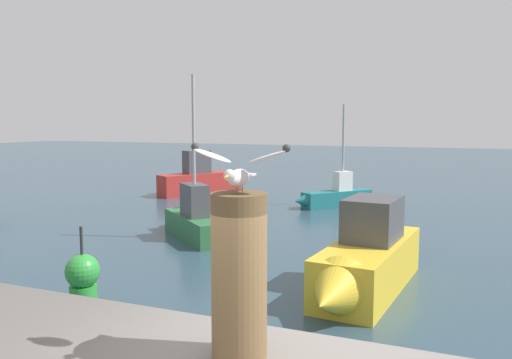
% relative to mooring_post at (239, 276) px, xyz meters
% --- Properties ---
extents(mooring_post, '(0.32, 0.32, 0.94)m').
position_rel_mooring_post_xyz_m(mooring_post, '(0.00, 0.00, 0.00)').
color(mooring_post, brown).
rests_on(mooring_post, harbor_quay).
extents(seagull, '(0.58, 0.39, 0.27)m').
position_rel_mooring_post_xyz_m(seagull, '(0.00, -0.00, 0.60)').
color(seagull, tan).
rests_on(seagull, mooring_post).
extents(boat_teal, '(2.44, 2.74, 3.59)m').
position_rel_mooring_post_xyz_m(boat_teal, '(-3.23, 15.17, -1.75)').
color(boat_teal, '#1E7075').
rests_on(boat_teal, ground_plane).
extents(boat_green, '(2.94, 2.69, 4.17)m').
position_rel_mooring_post_xyz_m(boat_green, '(-5.49, 9.09, -1.67)').
color(boat_green, '#2D6B3D').
rests_on(boat_green, ground_plane).
extents(boat_red, '(2.82, 4.01, 1.82)m').
position_rel_mooring_post_xyz_m(boat_red, '(-9.02, 16.48, -1.55)').
color(boat_red, '#B72D28').
rests_on(boat_red, ground_plane).
extents(boat_yellow, '(1.43, 4.29, 1.66)m').
position_rel_mooring_post_xyz_m(boat_yellow, '(-0.44, 6.21, -1.56)').
color(boat_yellow, yellow).
rests_on(boat_yellow, ground_plane).
extents(channel_buoy, '(0.56, 0.56, 1.33)m').
position_rel_mooring_post_xyz_m(channel_buoy, '(-4.56, 3.91, -1.66)').
color(channel_buoy, green).
rests_on(channel_buoy, ground_plane).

